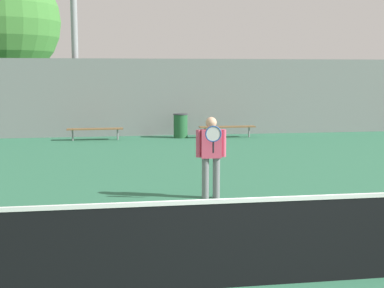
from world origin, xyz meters
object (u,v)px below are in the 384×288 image
(tennis_net, at_px, (253,241))
(bench_courtside_far, at_px, (95,129))
(tree_green_tall, at_px, (1,22))
(bench_courtside_near, at_px, (227,127))
(trash_bin, at_px, (181,126))
(tennis_player, at_px, (211,152))

(tennis_net, distance_m, bench_courtside_far, 14.16)
(tennis_net, distance_m, tree_green_tall, 22.92)
(bench_courtside_near, xyz_separation_m, trash_bin, (-1.76, 0.26, 0.06))
(bench_courtside_far, height_order, tree_green_tall, tree_green_tall)
(tennis_player, bearing_deg, tree_green_tall, 114.28)
(bench_courtside_near, xyz_separation_m, bench_courtside_far, (-4.96, -0.00, -0.00))
(tennis_player, xyz_separation_m, bench_courtside_near, (2.53, 9.63, -0.52))
(bench_courtside_far, distance_m, trash_bin, 3.21)
(tennis_net, bearing_deg, trash_bin, 85.45)
(tennis_player, bearing_deg, trash_bin, 87.82)
(bench_courtside_near, height_order, trash_bin, trash_bin)
(bench_courtside_far, bearing_deg, tennis_player, -75.82)
(tennis_net, distance_m, trash_bin, 14.31)
(tennis_net, distance_m, tennis_player, 4.41)
(tree_green_tall, bearing_deg, trash_bin, -43.30)
(tennis_player, distance_m, tree_green_tall, 18.92)
(bench_courtside_near, height_order, bench_courtside_far, same)
(tennis_player, height_order, trash_bin, tennis_player)
(tennis_player, distance_m, trash_bin, 9.93)
(bench_courtside_near, distance_m, bench_courtside_far, 4.96)
(bench_courtside_far, bearing_deg, bench_courtside_near, 0.00)
(bench_courtside_far, relative_size, tree_green_tall, 0.26)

